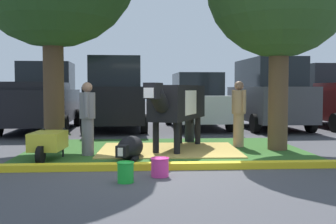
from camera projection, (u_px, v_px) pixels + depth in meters
ground_plane at (161, 169)px, 7.60m from camera, size 80.00×80.00×0.00m
grass_island at (165, 150)px, 9.85m from camera, size 6.47×4.29×0.02m
curb_yellow at (173, 166)px, 7.55m from camera, size 7.67×0.24×0.12m
hay_bedding at (169, 150)px, 9.74m from camera, size 3.29×2.52×0.04m
cow_holstein at (177, 103)px, 9.79m from camera, size 1.63×2.99×1.58m
calf_lying at (130, 148)px, 8.59m from camera, size 0.72×1.33×0.48m
person_handler at (88, 117)px, 8.98m from camera, size 0.34×0.53×1.60m
person_visitor_near at (190, 112)px, 11.35m from camera, size 0.53×0.34×1.52m
person_visitor_far at (239, 112)px, 10.30m from camera, size 0.34×0.49×1.64m
wheelbarrow at (48, 142)px, 8.46m from camera, size 0.67×1.61×0.63m
bucket_green at (126, 172)px, 6.48m from camera, size 0.28×0.28×0.33m
bucket_pink at (160, 167)px, 6.92m from camera, size 0.32×0.32×0.32m
pickup_truck_black at (43, 98)px, 14.60m from camera, size 2.35×5.46×2.42m
suv_black at (116, 94)px, 14.82m from camera, size 2.24×4.66×2.52m
sedan_silver at (197, 101)px, 15.34m from camera, size 2.13×4.46×2.02m
suv_dark_grey at (268, 94)px, 15.13m from camera, size 2.24×4.66×2.52m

